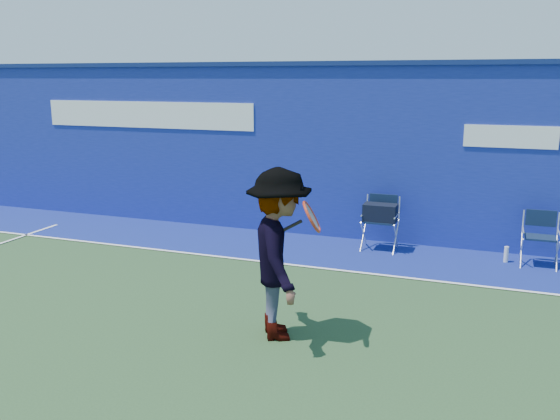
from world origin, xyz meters
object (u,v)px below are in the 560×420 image
(directors_chair_right, at_px, (539,249))
(tennis_player, at_px, (279,254))
(water_bottle, at_px, (506,255))
(directors_chair_left, at_px, (380,228))

(directors_chair_right, distance_m, tennis_player, 4.70)
(tennis_player, bearing_deg, water_bottle, 57.12)
(directors_chair_left, bearing_deg, water_bottle, -0.68)
(directors_chair_right, relative_size, tennis_player, 0.44)
(directors_chair_left, xyz_separation_m, directors_chair_right, (2.44, -0.04, -0.12))
(directors_chair_left, relative_size, directors_chair_right, 1.08)
(directors_chair_left, xyz_separation_m, tennis_player, (-0.41, -3.72, 0.57))
(directors_chair_right, bearing_deg, water_bottle, 178.35)
(water_bottle, xyz_separation_m, tennis_player, (-2.39, -3.70, 0.82))
(directors_chair_left, height_order, water_bottle, directors_chair_left)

